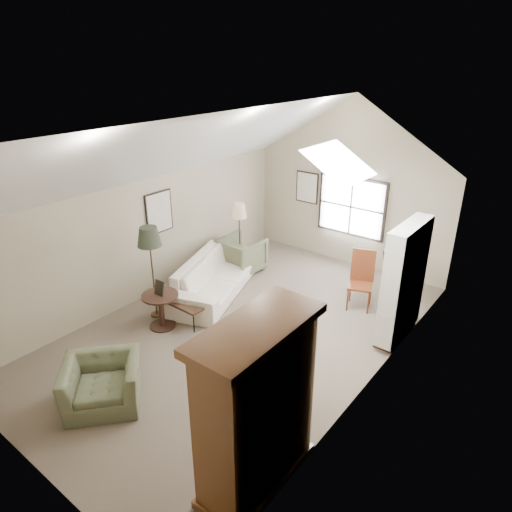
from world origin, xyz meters
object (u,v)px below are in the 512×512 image
Objects in this scene: armchair_near at (102,383)px; coffee_table at (187,312)px; armoire at (257,408)px; armchair_far at (242,255)px; sofa at (215,276)px; side_chair at (361,281)px; side_table at (161,311)px.

armchair_near is 2.41m from coffee_table.
armoire is 5.85m from armchair_far.
coffee_table is at bearing 57.67° from armchair_near.
sofa is at bearing 106.72° from coffee_table.
armchair_far is at bearing -8.61° from sofa.
armchair_far is 0.77× the size of side_chair.
side_table is (0.33, -2.78, -0.08)m from armchair_far.
coffee_table is 3.50m from side_chair.
sofa is 3.67m from armchair_near.
coffee_table is (-3.23, 1.98, -0.88)m from armoire.
side_chair reaches higher than armchair_near.
sofa is 1.60m from side_table.
armoire is 2.51× the size of coffee_table.
armchair_far is 2.47m from coffee_table.
armchair_near is 2.13m from side_table.
coffee_table is 0.49m from side_table.
armoire reaches higher than sofa.
armoire is at bearing -40.05° from armchair_near.
side_chair is at bearing -174.81° from armchair_far.
side_table is at bearing -150.84° from side_chair.
coffee_table is at bearing 177.03° from sofa.
armchair_far is (-3.83, 4.37, -0.67)m from armoire.
coffee_table is at bearing 56.16° from side_table.
side_table is 3.95m from side_chair.
sofa is 1.27m from coffee_table.
side_chair is at bearing 22.71° from armchair_near.
armoire reaches higher than side_table.
armchair_near is at bearing -65.02° from side_table.
sofa is 3.99× the size of side_table.
armchair_far is 1.07× the size of coffee_table.
coffee_table is (0.36, -1.21, -0.17)m from sofa.
armchair_near is 5.17m from side_chair.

